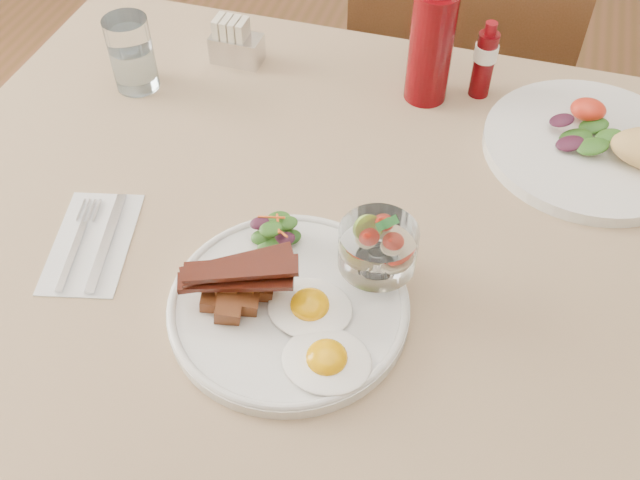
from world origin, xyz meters
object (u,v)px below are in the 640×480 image
table (392,275)px  main_plate (289,307)px  second_plate (608,147)px  ketchup_bottle (431,45)px  sugar_caddy (235,44)px  chair_far (456,83)px  hot_sauce_bottle (484,61)px  fruit_cup (378,247)px  water_glass (132,58)px

table → main_plate: main_plate is taller
second_plate → table: bearing=-138.0°
main_plate → table: bearing=59.2°
ketchup_bottle → sugar_caddy: bearing=178.9°
ketchup_bottle → sugar_caddy: (-0.31, 0.01, -0.06)m
chair_far → hot_sauce_bottle: size_ratio=7.54×
fruit_cup → second_plate: 0.41m
ketchup_bottle → fruit_cup: bearing=-88.0°
ketchup_bottle → second_plate: bearing=-14.1°
fruit_cup → sugar_caddy: 0.51m
sugar_caddy → water_glass: 0.17m
fruit_cup → water_glass: bearing=148.0°
table → fruit_cup: bearing=-95.0°
second_plate → water_glass: (-0.71, -0.03, 0.03)m
main_plate → ketchup_bottle: ketchup_bottle is taller
chair_far → main_plate: (-0.09, -0.82, 0.24)m
chair_far → main_plate: 0.86m
table → ketchup_bottle: size_ratio=6.89×
chair_far → hot_sauce_bottle: (0.06, -0.34, 0.29)m
ketchup_bottle → table: bearing=-85.8°
fruit_cup → main_plate: bearing=-142.1°
fruit_cup → water_glass: size_ratio=0.80×
hot_sauce_bottle → sugar_caddy: 0.39m
ketchup_bottle → sugar_caddy: size_ratio=2.35×
second_plate → sugar_caddy: (-0.58, 0.07, 0.01)m
chair_far → ketchup_bottle: size_ratio=4.81×
second_plate → ketchup_bottle: (-0.27, 0.07, 0.07)m
water_glass → ketchup_bottle: bearing=13.0°
main_plate → fruit_cup: 0.12m
table → main_plate: bearing=-120.8°
second_plate → chair_far: bearing=119.7°
hot_sauce_bottle → sugar_caddy: bearing=-176.5°
main_plate → second_plate: second_plate is taller
hot_sauce_bottle → sugar_caddy: size_ratio=1.50×
table → chair_far: bearing=90.0°
water_glass → main_plate: bearing=-43.7°
chair_far → water_glass: size_ratio=8.07×
ketchup_bottle → sugar_caddy: ketchup_bottle is taller
chair_far → sugar_caddy: bearing=-132.6°
main_plate → fruit_cup: size_ratio=3.04×
table → second_plate: bearing=42.0°
ketchup_bottle → hot_sauce_bottle: 0.09m
table → fruit_cup: 0.18m
table → sugar_caddy: (-0.34, 0.30, 0.12)m
fruit_cup → water_glass: (-0.45, 0.28, -0.02)m
water_glass → fruit_cup: bearing=-32.0°
main_plate → hot_sauce_bottle: 0.51m
main_plate → chair_far: bearing=83.5°
hot_sauce_bottle → water_glass: (-0.52, -0.13, -0.01)m
water_glass → chair_far: bearing=45.8°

